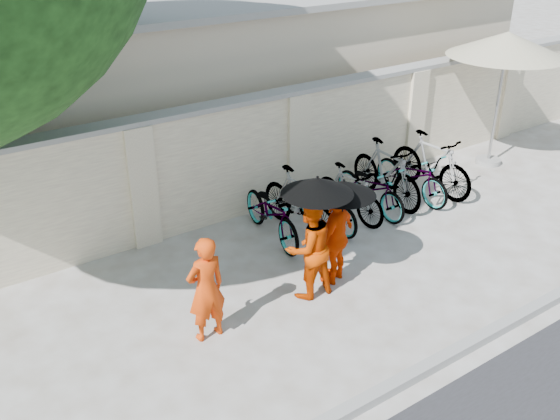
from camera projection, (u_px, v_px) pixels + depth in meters
ground at (311, 314)px, 8.45m from camera, size 80.00×80.00×0.00m
kerb at (400, 382)px, 7.17m from camera, size 40.00×0.16×0.12m
compound_wall at (246, 158)px, 10.87m from camera, size 20.00×0.30×2.00m
building_behind at (193, 72)px, 13.90m from camera, size 14.00×6.00×3.20m
monk_left at (206, 289)px, 7.71m from camera, size 0.54×0.36×1.44m
monk_center at (309, 248)px, 8.56m from camera, size 0.75×0.59×1.51m
parasol_center at (317, 186)px, 8.10m from camera, size 0.97×0.97×0.96m
monk_right at (336, 237)px, 8.91m from camera, size 0.91×0.64×1.43m
parasol_right at (343, 188)px, 8.51m from camera, size 0.91×0.91×0.81m
patio_umbrella at (507, 46)px, 12.18m from camera, size 2.96×2.96×2.75m
bike_0 at (272, 212)px, 10.14m from camera, size 0.86×1.89×0.96m
bike_1 at (299, 202)px, 10.33m from camera, size 0.65×1.86×1.10m
bike_2 at (325, 201)px, 10.58m from camera, size 0.61×1.70×0.89m
bike_3 at (349, 193)px, 10.79m from camera, size 0.60×1.64×0.96m
bike_4 at (371, 188)px, 11.06m from camera, size 0.61×1.73×0.91m
bike_5 at (386, 173)px, 11.37m from camera, size 0.66×1.93×1.14m
bike_6 at (412, 175)px, 11.56m from camera, size 0.65×1.78×0.93m
bike_7 at (431, 164)px, 11.77m from camera, size 0.63×1.92×1.14m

